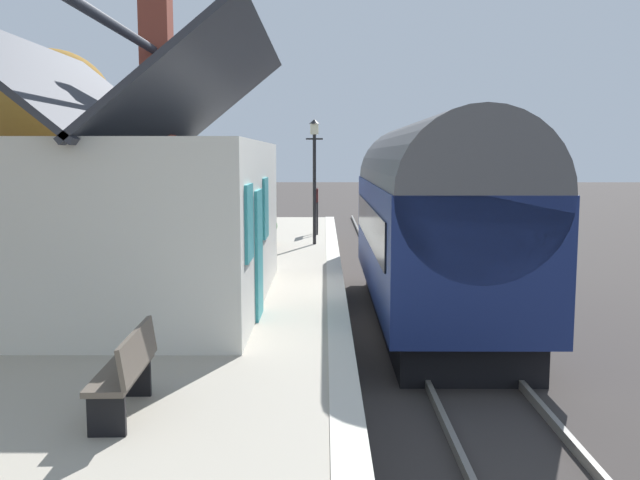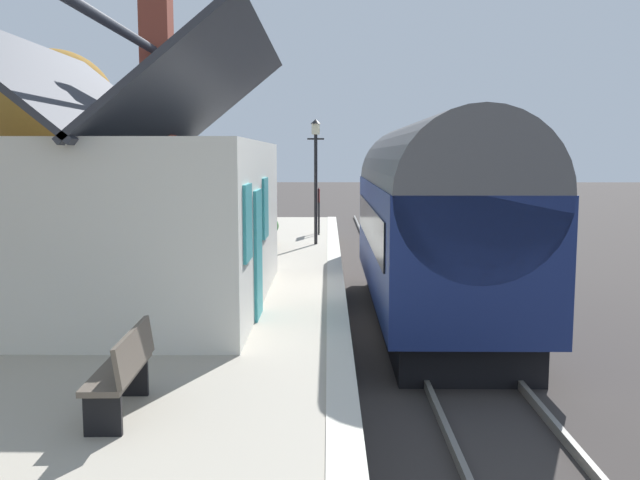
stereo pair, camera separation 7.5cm
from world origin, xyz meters
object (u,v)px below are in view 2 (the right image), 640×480
object	(u,v)px
bench_platform_end	(124,369)
station_sign_board	(319,199)
planter_bench_right	(270,229)
tree_behind_building	(54,107)
train	(433,220)
bench_by_lamp	(261,234)
station_building	(143,214)
lamp_post_platform	(316,157)
planter_edge_far	(203,222)
planter_edge_near	(214,220)

from	to	relation	value
bench_platform_end	station_sign_board	xyz separation A→B (m)	(16.66, -1.78, 0.71)
planter_bench_right	tree_behind_building	size ratio (longest dim) A/B	0.11
train	station_sign_board	world-z (taller)	train
train	tree_behind_building	distance (m)	17.93
train	bench_by_lamp	distance (m)	6.10
station_building	tree_behind_building	distance (m)	16.39
lamp_post_platform	bench_by_lamp	bearing A→B (deg)	137.30
lamp_post_platform	station_building	bearing A→B (deg)	160.35
planter_edge_far	planter_edge_near	xyz separation A→B (m)	(0.90, -0.25, -0.01)
planter_edge_far	planter_edge_near	size ratio (longest dim) A/B	1.33
planter_bench_right	station_sign_board	xyz separation A→B (m)	(2.92, -1.41, 0.72)
train	bench_platform_end	world-z (taller)	train
bench_platform_end	planter_edge_far	bearing A→B (deg)	7.67
lamp_post_platform	bench_platform_end	bearing A→B (deg)	172.92
planter_bench_right	planter_edge_far	size ratio (longest dim) A/B	0.88
planter_edge_near	station_sign_board	distance (m)	4.70
bench_platform_end	planter_bench_right	bearing A→B (deg)	-1.55
bench_platform_end	planter_bench_right	size ratio (longest dim) A/B	1.71
bench_by_lamp	planter_edge_near	xyz separation A→B (m)	(6.72, 2.42, -0.22)
bench_platform_end	tree_behind_building	distance (m)	22.10
bench_by_lamp	planter_bench_right	distance (m)	1.48
station_building	planter_edge_near	xyz separation A→B (m)	(13.42, 0.95, -1.34)
station_building	lamp_post_platform	world-z (taller)	station_building
bench_by_lamp	bench_platform_end	distance (m)	12.28
bench_by_lamp	station_sign_board	bearing A→B (deg)	-19.46
planter_bench_right	lamp_post_platform	distance (m)	2.53
bench_by_lamp	planter_edge_near	size ratio (longest dim) A/B	2.01
bench_platform_end	planter_edge_far	xyz separation A→B (m)	(18.10, 2.44, -0.20)
bench_platform_end	planter_edge_far	world-z (taller)	bench_platform_end
station_sign_board	train	bearing A→B (deg)	-163.86
lamp_post_platform	planter_edge_near	bearing A→B (deg)	37.50
planter_bench_right	station_sign_board	distance (m)	3.32
bench_by_lamp	tree_behind_building	world-z (taller)	tree_behind_building
station_sign_board	station_building	bearing A→B (deg)	164.74
station_building	train	bearing A→B (deg)	-68.02
bench_platform_end	lamp_post_platform	xyz separation A→B (m)	(13.90, -1.73, 2.12)
station_sign_board	bench_platform_end	bearing A→B (deg)	173.90
bench_by_lamp	station_sign_board	xyz separation A→B (m)	(4.38, -1.55, 0.71)
planter_edge_far	tree_behind_building	bearing A→B (deg)	72.09
planter_edge_far	tree_behind_building	xyz separation A→B (m)	(1.93, 5.98, 4.24)
station_building	lamp_post_platform	distance (m)	8.88
train	tree_behind_building	world-z (taller)	tree_behind_building
train	planter_edge_near	bearing A→B (deg)	30.30
planter_edge_far	tree_behind_building	world-z (taller)	tree_behind_building
planter_edge_far	station_sign_board	distance (m)	4.55
train	lamp_post_platform	world-z (taller)	lamp_post_platform
station_building	bench_by_lamp	distance (m)	6.94
train	planter_edge_far	bearing A→B (deg)	33.42
station_building	tree_behind_building	xyz separation A→B (m)	(14.44, 7.17, 2.91)
planter_edge_far	lamp_post_platform	size ratio (longest dim) A/B	0.25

